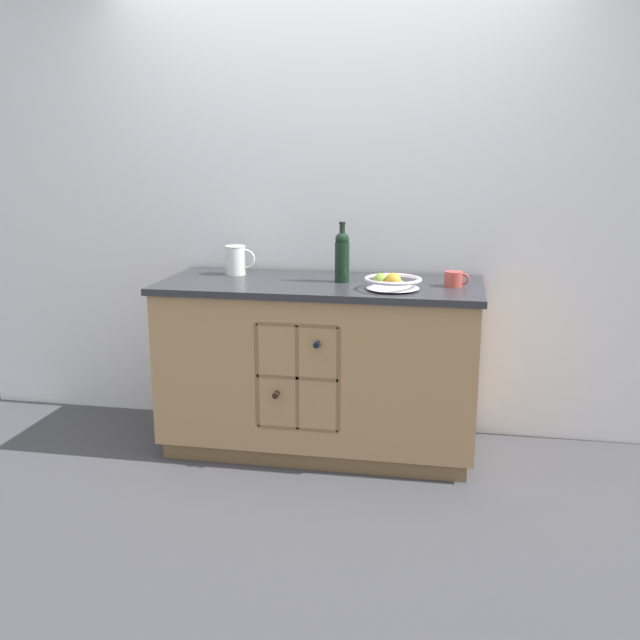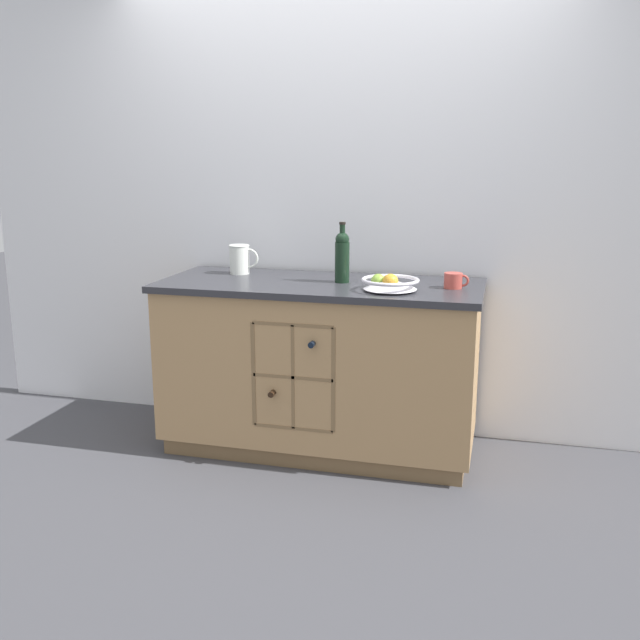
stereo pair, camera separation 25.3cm
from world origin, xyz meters
name	(u,v)px [view 1 (the left image)]	position (x,y,z in m)	size (l,w,h in m)	color
ground_plane	(320,447)	(0.00, 0.00, 0.00)	(14.00, 14.00, 0.00)	#424247
back_wall	(333,207)	(0.00, 0.40, 1.27)	(4.40, 0.06, 2.55)	white
kitchen_island	(320,366)	(0.00, 0.00, 0.47)	(1.67, 0.72, 0.92)	brown
fruit_bowl	(392,282)	(0.39, -0.14, 0.96)	(0.28, 0.28, 0.09)	silver
white_pitcher	(236,259)	(-0.50, 0.15, 1.00)	(0.17, 0.11, 0.16)	silver
ceramic_mug	(454,279)	(0.69, 0.01, 0.96)	(0.12, 0.09, 0.08)	#B7473D
standing_wine_bottle	(342,255)	(0.11, 0.03, 1.06)	(0.08, 0.08, 0.31)	black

